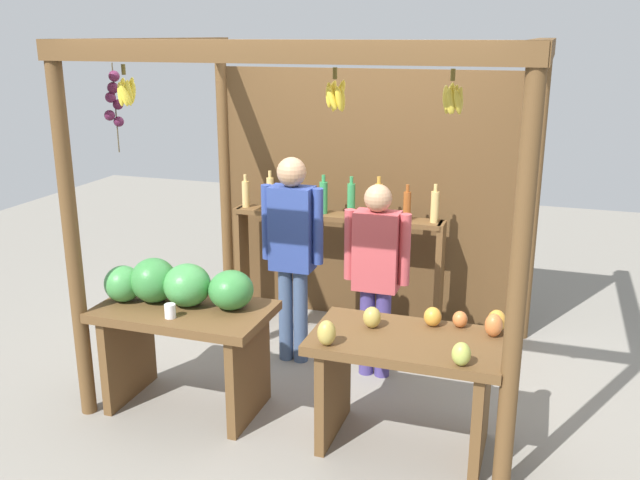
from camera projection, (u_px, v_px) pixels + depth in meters
ground_plane at (329, 370)px, 5.27m from camera, size 12.00×12.00×0.00m
market_stall at (348, 172)px, 5.29m from camera, size 2.82×2.28×2.41m
fruit_counter_left at (181, 311)px, 4.59m from camera, size 1.14×0.64×1.02m
fruit_counter_right at (408, 366)px, 4.15m from camera, size 1.13×0.65×0.87m
bottle_shelf_unit at (337, 238)px, 5.84m from camera, size 1.80×0.22×1.34m
vendor_man at (292, 242)px, 5.17m from camera, size 0.48×0.22×1.59m
vendor_woman at (376, 266)px, 4.96m from camera, size 0.48×0.20×1.44m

